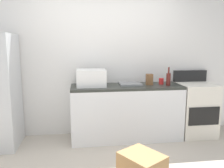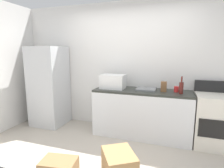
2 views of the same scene
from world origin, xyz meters
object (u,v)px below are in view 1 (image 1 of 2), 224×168
Objects in this scene: microwave at (91,78)px; cardboard_box_large at (142,168)px; coffee_mug at (161,81)px; stove_oven at (195,108)px; knife_block at (149,79)px; wine_bottle at (168,79)px.

microwave is 0.99× the size of cardboard_box_large.
coffee_mug is (1.18, 0.05, -0.09)m from microwave.
stove_oven is 1.85m from cardboard_box_large.
cardboard_box_large is (-0.46, -1.29, -0.82)m from knife_block.
microwave is at bearing -179.63° from stove_oven.
wine_bottle is at bearing -60.75° from coffee_mug.
stove_oven is 0.78m from coffee_mug.
cardboard_box_large is at bearing -116.94° from coffee_mug.
knife_block reaches higher than coffee_mug.
coffee_mug is 0.21× the size of cardboard_box_large.
coffee_mug is 0.22m from knife_block.
coffee_mug is at bearing 176.87° from stove_oven.
knife_block reaches higher than cardboard_box_large.
knife_block is at bearing 0.64° from microwave.
wine_bottle is 0.64× the size of cardboard_box_large.
cardboard_box_large is at bearing -121.95° from wine_bottle.
knife_block is (-0.29, 0.10, -0.02)m from wine_bottle.
microwave is at bearing -179.36° from knife_block.
coffee_mug is 1.68m from cardboard_box_large.
wine_bottle reaches higher than cardboard_box_large.
microwave is at bearing 111.47° from cardboard_box_large.
microwave is 4.60× the size of coffee_mug.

